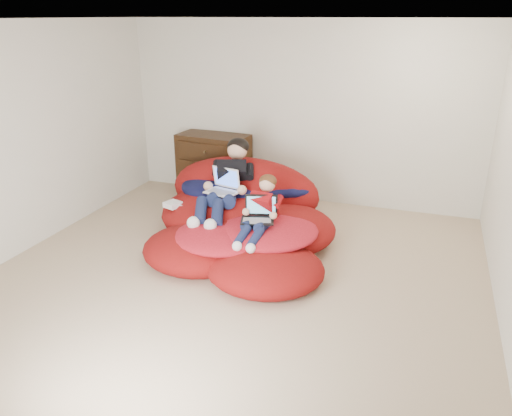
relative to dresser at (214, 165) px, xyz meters
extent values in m
cube|color=tan|center=(1.21, -2.23, -0.58)|extent=(5.10, 5.10, 0.25)
cube|color=silver|center=(1.21, 0.28, 0.79)|extent=(5.10, 0.02, 2.50)
cube|color=silver|center=(1.21, -4.74, 0.79)|extent=(5.10, 0.02, 2.50)
cube|color=silver|center=(-1.30, -2.23, 0.79)|extent=(0.02, 5.10, 2.50)
cube|color=white|center=(1.21, -2.23, 2.05)|extent=(5.10, 5.10, 0.02)
cube|color=#311E0D|center=(0.00, 0.01, 0.00)|extent=(1.07, 0.61, 0.92)
cube|color=#311E0D|center=(0.00, -0.26, -0.28)|extent=(0.91, 0.12, 0.22)
cylinder|color=#4C3F26|center=(0.00, -0.28, -0.28)|extent=(0.04, 0.06, 0.03)
cube|color=#311E0D|center=(0.00, -0.26, 0.00)|extent=(0.91, 0.12, 0.22)
cylinder|color=#4C3F26|center=(0.00, -0.28, 0.00)|extent=(0.04, 0.06, 0.03)
cube|color=#311E0D|center=(0.00, -0.26, 0.28)|extent=(0.91, 0.12, 0.22)
cylinder|color=#4C3F26|center=(0.00, -0.28, 0.28)|extent=(0.04, 0.06, 0.03)
ellipsoid|color=maroon|center=(0.70, -1.15, -0.24)|extent=(1.69, 1.52, 0.61)
ellipsoid|color=maroon|center=(1.43, -1.33, -0.26)|extent=(1.29, 1.26, 0.47)
ellipsoid|color=maroon|center=(1.10, -1.80, -0.28)|extent=(1.39, 1.11, 0.44)
ellipsoid|color=maroon|center=(0.71, -2.04, -0.32)|extent=(1.23, 1.13, 0.41)
ellipsoid|color=maroon|center=(1.53, -2.20, -0.33)|extent=(1.22, 1.11, 0.40)
ellipsoid|color=maroon|center=(0.77, -0.76, -0.06)|extent=(1.98, 0.88, 0.88)
ellipsoid|color=#10133B|center=(0.58, -0.93, 0.02)|extent=(1.17, 0.96, 0.30)
ellipsoid|color=#10133B|center=(1.19, -0.79, 0.06)|extent=(0.98, 0.69, 0.24)
ellipsoid|color=red|center=(1.40, -1.73, -0.12)|extent=(1.11, 1.11, 0.20)
ellipsoid|color=red|center=(0.96, -1.97, -0.16)|extent=(1.06, 0.95, 0.19)
ellipsoid|color=beige|center=(0.52, -0.55, 0.16)|extent=(0.48, 0.30, 0.30)
cube|color=black|center=(0.73, -1.06, 0.22)|extent=(0.49, 0.56, 0.51)
sphere|color=#D7A484|center=(0.73, -0.89, 0.51)|extent=(0.25, 0.25, 0.25)
ellipsoid|color=black|center=(0.73, -0.85, 0.55)|extent=(0.28, 0.26, 0.21)
cylinder|color=#151E41|center=(0.62, -1.41, 0.05)|extent=(0.28, 0.43, 0.22)
cylinder|color=#151E41|center=(0.62, -1.77, 0.02)|extent=(0.25, 0.41, 0.26)
sphere|color=white|center=(0.62, -1.97, -0.05)|extent=(0.14, 0.14, 0.14)
cylinder|color=#151E41|center=(0.83, -1.41, 0.05)|extent=(0.28, 0.43, 0.22)
cylinder|color=#151E41|center=(0.83, -1.77, 0.02)|extent=(0.25, 0.41, 0.26)
sphere|color=white|center=(0.83, -1.97, -0.05)|extent=(0.14, 0.14, 0.14)
cube|color=#9C0D12|center=(1.33, -1.64, 0.12)|extent=(0.29, 0.34, 0.38)
sphere|color=#D7A484|center=(1.33, -1.54, 0.34)|extent=(0.18, 0.18, 0.18)
ellipsoid|color=#4A2A13|center=(1.33, -1.52, 0.37)|extent=(0.20, 0.18, 0.15)
cylinder|color=#151E41|center=(1.26, -1.88, -0.02)|extent=(0.15, 0.30, 0.16)
cylinder|color=#151E41|center=(1.26, -2.13, -0.04)|extent=(0.13, 0.28, 0.18)
sphere|color=white|center=(1.26, -2.28, -0.09)|extent=(0.10, 0.10, 0.10)
cylinder|color=#151E41|center=(1.40, -1.88, -0.02)|extent=(0.15, 0.30, 0.16)
cylinder|color=#151E41|center=(1.40, -2.13, -0.04)|extent=(0.13, 0.28, 0.18)
sphere|color=white|center=(1.40, -2.28, -0.09)|extent=(0.10, 0.10, 0.10)
cube|color=white|center=(0.73, -1.40, 0.13)|extent=(0.42, 0.34, 0.01)
cube|color=gray|center=(0.73, -1.41, 0.14)|extent=(0.34, 0.21, 0.00)
cube|color=white|center=(0.73, -1.25, 0.27)|extent=(0.37, 0.13, 0.26)
cube|color=#4067DA|center=(0.73, -1.26, 0.27)|extent=(0.32, 0.11, 0.21)
cube|color=black|center=(1.33, -1.87, 0.04)|extent=(0.40, 0.33, 0.02)
cube|color=gray|center=(1.33, -1.88, 0.05)|extent=(0.32, 0.21, 0.00)
cube|color=black|center=(1.33, -1.74, 0.17)|extent=(0.34, 0.12, 0.24)
cube|color=#4F95B8|center=(1.33, -1.74, 0.17)|extent=(0.30, 0.10, 0.20)
cube|color=white|center=(0.15, -1.56, -0.04)|extent=(0.22, 0.22, 0.06)
camera|label=1|loc=(2.93, -6.47, 2.08)|focal=35.00mm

